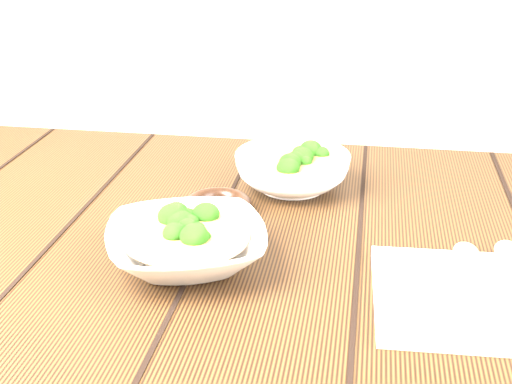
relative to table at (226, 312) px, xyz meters
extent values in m
cube|color=black|center=(0.00, 0.00, 0.10)|extent=(1.20, 0.80, 0.04)
cube|color=black|center=(-0.54, 0.34, -0.28)|extent=(0.07, 0.07, 0.71)
imported|color=silver|center=(-0.03, -0.08, 0.14)|extent=(0.25, 0.25, 0.05)
cylinder|color=olive|center=(-0.03, -0.08, 0.16)|extent=(0.16, 0.16, 0.00)
ellipsoid|color=#2B7019|center=(-0.01, -0.07, 0.16)|extent=(0.03, 0.03, 0.02)
ellipsoid|color=#2B7019|center=(-0.01, -0.05, 0.16)|extent=(0.03, 0.03, 0.02)
ellipsoid|color=#2B7019|center=(-0.04, -0.03, 0.16)|extent=(0.03, 0.03, 0.02)
ellipsoid|color=#2B7019|center=(-0.05, -0.06, 0.16)|extent=(0.03, 0.03, 0.02)
ellipsoid|color=#2B7019|center=(-0.07, -0.08, 0.16)|extent=(0.03, 0.03, 0.02)
ellipsoid|color=#2B7019|center=(-0.07, -0.11, 0.16)|extent=(0.03, 0.03, 0.02)
ellipsoid|color=#2B7019|center=(-0.04, -0.11, 0.16)|extent=(0.03, 0.03, 0.02)
ellipsoid|color=#2B7019|center=(-0.01, -0.11, 0.16)|extent=(0.03, 0.03, 0.02)
ellipsoid|color=#2B7019|center=(0.02, -0.10, 0.16)|extent=(0.03, 0.03, 0.02)
imported|color=silver|center=(0.07, 0.18, 0.15)|extent=(0.19, 0.19, 0.06)
cylinder|color=olive|center=(0.07, 0.18, 0.17)|extent=(0.14, 0.14, 0.00)
ellipsoid|color=#2B7019|center=(0.09, 0.19, 0.17)|extent=(0.03, 0.03, 0.02)
ellipsoid|color=#2B7019|center=(0.08, 0.21, 0.17)|extent=(0.03, 0.03, 0.02)
ellipsoid|color=#2B7019|center=(0.05, 0.22, 0.17)|extent=(0.03, 0.03, 0.02)
ellipsoid|color=#2B7019|center=(0.05, 0.19, 0.17)|extent=(0.03, 0.03, 0.02)
ellipsoid|color=#2B7019|center=(0.05, 0.16, 0.17)|extent=(0.03, 0.03, 0.02)
ellipsoid|color=#2B7019|center=(0.07, 0.14, 0.17)|extent=(0.03, 0.03, 0.02)
ellipsoid|color=#2B7019|center=(0.09, 0.17, 0.17)|extent=(0.03, 0.03, 0.02)
torus|color=black|center=(-0.02, 0.07, 0.13)|extent=(0.13, 0.13, 0.02)
cube|color=beige|center=(0.32, -0.12, 0.13)|extent=(0.25, 0.21, 0.01)
cylinder|color=#A69F92|center=(0.31, -0.12, 0.14)|extent=(0.01, 0.16, 0.01)
ellipsoid|color=#A69F92|center=(0.31, -0.03, 0.14)|extent=(0.03, 0.06, 0.01)
cylinder|color=#A69F92|center=(0.35, -0.11, 0.14)|extent=(0.03, 0.16, 0.01)
ellipsoid|color=#A69F92|center=(0.36, -0.01, 0.14)|extent=(0.04, 0.06, 0.01)
camera|label=1|loc=(0.18, -0.84, 0.55)|focal=50.00mm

